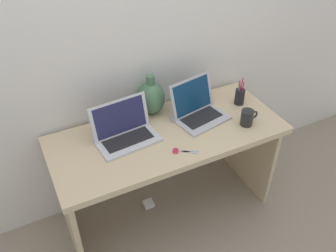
# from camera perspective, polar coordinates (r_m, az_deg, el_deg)

# --- Properties ---
(ground_plane) EXTENTS (6.00, 6.00, 0.00)m
(ground_plane) POSITION_cam_1_polar(r_m,az_deg,el_deg) (2.67, 0.00, -12.99)
(ground_plane) COLOR gray
(back_wall) EXTENTS (4.40, 0.04, 2.40)m
(back_wall) POSITION_cam_1_polar(r_m,az_deg,el_deg) (2.18, -4.08, 14.16)
(back_wall) COLOR silver
(back_wall) RESTS_ON ground
(desk) EXTENTS (1.41, 0.60, 0.71)m
(desk) POSITION_cam_1_polar(r_m,az_deg,el_deg) (2.27, 0.00, -4.07)
(desk) COLOR #D1B78C
(desk) RESTS_ON ground
(laptop_left) EXTENTS (0.37, 0.25, 0.22)m
(laptop_left) POSITION_cam_1_polar(r_m,az_deg,el_deg) (2.11, -6.90, -0.52)
(laptop_left) COLOR silver
(laptop_left) RESTS_ON desk
(laptop_right) EXTENTS (0.36, 0.30, 0.24)m
(laptop_right) POSITION_cam_1_polar(r_m,az_deg,el_deg) (2.28, 4.49, 2.87)
(laptop_right) COLOR #B2B2B7
(laptop_right) RESTS_ON desk
(green_vase) EXTENTS (0.17, 0.17, 0.27)m
(green_vase) POSITION_cam_1_polar(r_m,az_deg,el_deg) (2.28, -2.67, 4.48)
(green_vase) COLOR #47704C
(green_vase) RESTS_ON desk
(coffee_mug) EXTENTS (0.12, 0.08, 0.10)m
(coffee_mug) POSITION_cam_1_polar(r_m,az_deg,el_deg) (2.26, 12.32, 1.31)
(coffee_mug) COLOR black
(coffee_mug) RESTS_ON desk
(pen_cup) EXTENTS (0.06, 0.06, 0.19)m
(pen_cup) POSITION_cam_1_polar(r_m,az_deg,el_deg) (2.44, 11.16, 4.60)
(pen_cup) COLOR black
(pen_cup) RESTS_ON desk
(scissors) EXTENTS (0.14, 0.10, 0.01)m
(scissors) POSITION_cam_1_polar(r_m,az_deg,el_deg) (2.04, 2.00, -3.97)
(scissors) COLOR #B7B7BC
(scissors) RESTS_ON desk
(power_brick) EXTENTS (0.07, 0.07, 0.03)m
(power_brick) POSITION_cam_1_polar(r_m,az_deg,el_deg) (2.69, -3.06, -12.06)
(power_brick) COLOR white
(power_brick) RESTS_ON ground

